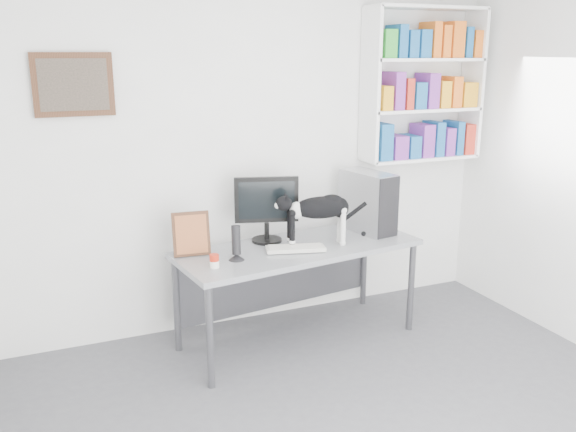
{
  "coord_description": "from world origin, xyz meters",
  "views": [
    {
      "loc": [
        -1.6,
        -2.39,
        2.11
      ],
      "look_at": [
        0.06,
        1.53,
        0.96
      ],
      "focal_mm": 38.0,
      "sensor_mm": 36.0,
      "label": 1
    }
  ],
  "objects_px": {
    "speaker": "(236,242)",
    "leaning_print": "(191,233)",
    "monitor": "(267,209)",
    "soup_can": "(214,261)",
    "bookshelf": "(423,85)",
    "cat": "(319,220)",
    "pc_tower": "(367,202)",
    "keyboard": "(296,248)",
    "desk": "(298,293)"
  },
  "relations": [
    {
      "from": "desk",
      "to": "bookshelf",
      "type": "bearing_deg",
      "value": 8.9
    },
    {
      "from": "monitor",
      "to": "speaker",
      "type": "bearing_deg",
      "value": -121.66
    },
    {
      "from": "keyboard",
      "to": "cat",
      "type": "distance_m",
      "value": 0.27
    },
    {
      "from": "bookshelf",
      "to": "speaker",
      "type": "distance_m",
      "value": 2.1
    },
    {
      "from": "desk",
      "to": "monitor",
      "type": "height_order",
      "value": "monitor"
    },
    {
      "from": "pc_tower",
      "to": "cat",
      "type": "xyz_separation_m",
      "value": [
        -0.51,
        -0.18,
        -0.05
      ]
    },
    {
      "from": "desk",
      "to": "keyboard",
      "type": "distance_m",
      "value": 0.4
    },
    {
      "from": "keyboard",
      "to": "speaker",
      "type": "xyz_separation_m",
      "value": [
        -0.45,
        -0.03,
        0.11
      ]
    },
    {
      "from": "desk",
      "to": "monitor",
      "type": "xyz_separation_m",
      "value": [
        -0.17,
        0.19,
        0.62
      ]
    },
    {
      "from": "pc_tower",
      "to": "leaning_print",
      "type": "xyz_separation_m",
      "value": [
        -1.42,
        -0.04,
        -0.08
      ]
    },
    {
      "from": "cat",
      "to": "bookshelf",
      "type": "bearing_deg",
      "value": 29.7
    },
    {
      "from": "keyboard",
      "to": "speaker",
      "type": "height_order",
      "value": "speaker"
    },
    {
      "from": "pc_tower",
      "to": "speaker",
      "type": "relative_size",
      "value": 1.88
    },
    {
      "from": "monitor",
      "to": "soup_can",
      "type": "distance_m",
      "value": 0.69
    },
    {
      "from": "bookshelf",
      "to": "keyboard",
      "type": "xyz_separation_m",
      "value": [
        -1.34,
        -0.47,
        -1.09
      ]
    },
    {
      "from": "monitor",
      "to": "leaning_print",
      "type": "height_order",
      "value": "monitor"
    },
    {
      "from": "monitor",
      "to": "pc_tower",
      "type": "height_order",
      "value": "monitor"
    },
    {
      "from": "desk",
      "to": "soup_can",
      "type": "distance_m",
      "value": 0.84
    },
    {
      "from": "monitor",
      "to": "leaning_print",
      "type": "distance_m",
      "value": 0.61
    },
    {
      "from": "keyboard",
      "to": "soup_can",
      "type": "xyz_separation_m",
      "value": [
        -0.63,
        -0.12,
        0.03
      ]
    },
    {
      "from": "monitor",
      "to": "soup_can",
      "type": "xyz_separation_m",
      "value": [
        -0.52,
        -0.4,
        -0.21
      ]
    },
    {
      "from": "leaning_print",
      "to": "keyboard",
      "type": "bearing_deg",
      "value": -8.59
    },
    {
      "from": "desk",
      "to": "cat",
      "type": "bearing_deg",
      "value": -22.55
    },
    {
      "from": "bookshelf",
      "to": "leaning_print",
      "type": "distance_m",
      "value": 2.27
    },
    {
      "from": "monitor",
      "to": "speaker",
      "type": "xyz_separation_m",
      "value": [
        -0.34,
        -0.31,
        -0.12
      ]
    },
    {
      "from": "soup_can",
      "to": "keyboard",
      "type": "bearing_deg",
      "value": 10.61
    },
    {
      "from": "leaning_print",
      "to": "soup_can",
      "type": "xyz_separation_m",
      "value": [
        0.07,
        -0.31,
        -0.11
      ]
    },
    {
      "from": "keyboard",
      "to": "cat",
      "type": "xyz_separation_m",
      "value": [
        0.2,
        0.05,
        0.17
      ]
    },
    {
      "from": "bookshelf",
      "to": "leaning_print",
      "type": "bearing_deg",
      "value": -172.33
    },
    {
      "from": "soup_can",
      "to": "leaning_print",
      "type": "bearing_deg",
      "value": 102.78
    },
    {
      "from": "desk",
      "to": "speaker",
      "type": "height_order",
      "value": "speaker"
    },
    {
      "from": "keyboard",
      "to": "leaning_print",
      "type": "xyz_separation_m",
      "value": [
        -0.7,
        0.19,
        0.14
      ]
    },
    {
      "from": "pc_tower",
      "to": "leaning_print",
      "type": "height_order",
      "value": "pc_tower"
    },
    {
      "from": "speaker",
      "to": "soup_can",
      "type": "distance_m",
      "value": 0.22
    },
    {
      "from": "speaker",
      "to": "bookshelf",
      "type": "bearing_deg",
      "value": 29.84
    },
    {
      "from": "monitor",
      "to": "pc_tower",
      "type": "bearing_deg",
      "value": 12.65
    },
    {
      "from": "leaning_print",
      "to": "soup_can",
      "type": "height_order",
      "value": "leaning_print"
    },
    {
      "from": "bookshelf",
      "to": "cat",
      "type": "xyz_separation_m",
      "value": [
        -1.14,
        -0.42,
        -0.92
      ]
    },
    {
      "from": "monitor",
      "to": "pc_tower",
      "type": "relative_size",
      "value": 1.06
    },
    {
      "from": "desk",
      "to": "leaning_print",
      "type": "relative_size",
      "value": 5.62
    },
    {
      "from": "keyboard",
      "to": "pc_tower",
      "type": "height_order",
      "value": "pc_tower"
    },
    {
      "from": "cat",
      "to": "soup_can",
      "type": "bearing_deg",
      "value": -159.01
    },
    {
      "from": "desk",
      "to": "keyboard",
      "type": "bearing_deg",
      "value": -132.45
    },
    {
      "from": "soup_can",
      "to": "cat",
      "type": "height_order",
      "value": "cat"
    },
    {
      "from": "speaker",
      "to": "cat",
      "type": "bearing_deg",
      "value": 21.26
    },
    {
      "from": "pc_tower",
      "to": "soup_can",
      "type": "height_order",
      "value": "pc_tower"
    },
    {
      "from": "bookshelf",
      "to": "pc_tower",
      "type": "height_order",
      "value": "bookshelf"
    },
    {
      "from": "desk",
      "to": "keyboard",
      "type": "relative_size",
      "value": 4.28
    },
    {
      "from": "speaker",
      "to": "leaning_print",
      "type": "distance_m",
      "value": 0.34
    },
    {
      "from": "leaning_print",
      "to": "cat",
      "type": "relative_size",
      "value": 0.52
    }
  ]
}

